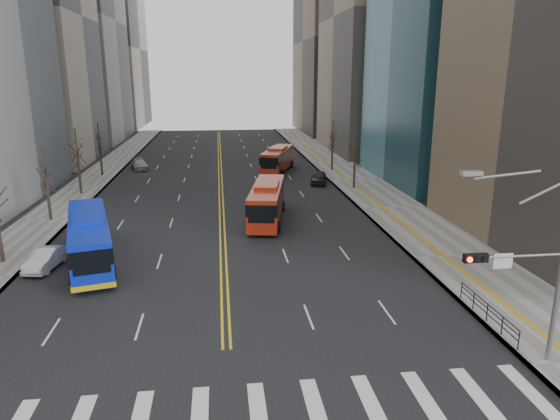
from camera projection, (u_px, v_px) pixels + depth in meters
name	position (u px, v px, depth m)	size (l,w,h in m)	color
ground	(229.00, 415.00, 20.15)	(220.00, 220.00, 0.00)	black
sidewalk_right	(355.00, 180.00, 65.31)	(7.00, 130.00, 0.15)	slate
sidewalk_left	(86.00, 186.00, 61.30)	(5.00, 130.00, 0.15)	slate
crosswalk	(229.00, 415.00, 20.15)	(26.70, 4.00, 0.01)	silver
centerline	(220.00, 169.00, 72.85)	(0.55, 100.00, 0.01)	gold
office_towers	(216.00, 6.00, 79.56)	(83.00, 134.00, 58.00)	gray
signal_mast	(532.00, 269.00, 22.42)	(5.37, 0.37, 9.39)	gray
pedestrian_railing	(487.00, 310.00, 27.37)	(0.06, 6.06, 1.02)	black
street_trees	(150.00, 160.00, 51.14)	(35.20, 47.20, 7.60)	#2C201B
blue_bus	(89.00, 237.00, 36.20)	(5.75, 12.81, 3.64)	#0D28CE
red_bus_near	(267.00, 200.00, 46.72)	(4.69, 11.72, 3.62)	#A92712
red_bus_far	(278.00, 158.00, 70.66)	(6.13, 11.38, 3.54)	#A92712
car_white	(46.00, 259.00, 35.31)	(1.48, 4.25, 1.40)	white
car_dark_mid	(319.00, 178.00, 63.01)	(1.85, 4.60, 1.57)	black
car_silver	(139.00, 164.00, 72.86)	(2.02, 4.98, 1.44)	#939398
car_dark_far	(280.00, 160.00, 76.97)	(2.05, 4.46, 1.24)	black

